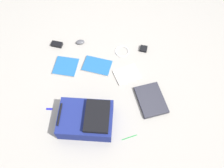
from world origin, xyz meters
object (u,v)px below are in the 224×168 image
at_px(book_comic, 97,66).
at_px(computer_mouse, 80,42).
at_px(book_manual, 66,66).
at_px(laptop, 151,100).
at_px(book_red, 127,75).
at_px(earbud_pouch, 144,49).
at_px(backpack, 87,119).
at_px(pen_black, 129,137).
at_px(usb_stick, 49,109).
at_px(power_brick, 57,44).
at_px(cable_coil, 122,51).

xyz_separation_m(book_comic, computer_mouse, (0.32, 0.17, 0.01)).
bearing_deg(book_manual, book_comic, -92.20).
height_order(laptop, book_red, laptop).
height_order(book_red, earbud_pouch, earbud_pouch).
distance_m(backpack, pen_black, 0.40).
xyz_separation_m(book_red, computer_mouse, (0.44, 0.46, 0.01)).
bearing_deg(book_red, pen_black, 176.08).
bearing_deg(book_manual, pen_black, -143.62).
xyz_separation_m(earbud_pouch, usb_stick, (-0.62, 0.96, -0.01)).
height_order(power_brick, pen_black, power_brick).
bearing_deg(power_brick, book_comic, -125.44).
bearing_deg(laptop, book_manual, 61.65).
bearing_deg(computer_mouse, laptop, -146.09).
bearing_deg(power_brick, laptop, -128.45).
bearing_deg(book_red, earbud_pouch, -34.04).
distance_m(backpack, book_red, 0.62).
bearing_deg(earbud_pouch, laptop, 178.71).
relative_size(laptop, cable_coil, 2.48).
xyz_separation_m(book_comic, usb_stick, (-0.44, 0.46, -0.00)).
relative_size(cable_coil, power_brick, 1.27).
bearing_deg(book_comic, earbud_pouch, -70.11).
relative_size(book_red, usb_stick, 4.98).
relative_size(backpack, cable_coil, 3.37).
bearing_deg(cable_coil, power_brick, 79.18).
bearing_deg(power_brick, book_red, -120.75).
bearing_deg(power_brick, cable_coil, -100.82).
distance_m(cable_coil, power_brick, 0.70).
height_order(cable_coil, power_brick, power_brick).
bearing_deg(pen_black, earbud_pouch, -14.94).
height_order(backpack, laptop, backpack).
bearing_deg(book_red, laptop, -146.83).
height_order(backpack, pen_black, backpack).
height_order(backpack, book_red, backpack).
bearing_deg(book_red, power_brick, 59.25).
distance_m(laptop, cable_coil, 0.63).
bearing_deg(usb_stick, book_comic, -45.75).
relative_size(backpack, book_manual, 1.82).
relative_size(book_manual, power_brick, 2.35).
bearing_deg(laptop, earbud_pouch, -1.29).
relative_size(earbud_pouch, usb_stick, 1.33).
relative_size(computer_mouse, earbud_pouch, 1.20).
distance_m(power_brick, pen_black, 1.25).
height_order(book_red, power_brick, power_brick).
xyz_separation_m(backpack, book_red, (0.47, -0.40, -0.08)).
bearing_deg(book_red, cable_coil, 4.39).
bearing_deg(power_brick, computer_mouse, -86.43).
distance_m(book_red, cable_coil, 0.29).
height_order(computer_mouse, pen_black, computer_mouse).
height_order(backpack, usb_stick, backpack).
xyz_separation_m(laptop, earbud_pouch, (0.60, -0.01, -0.00)).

